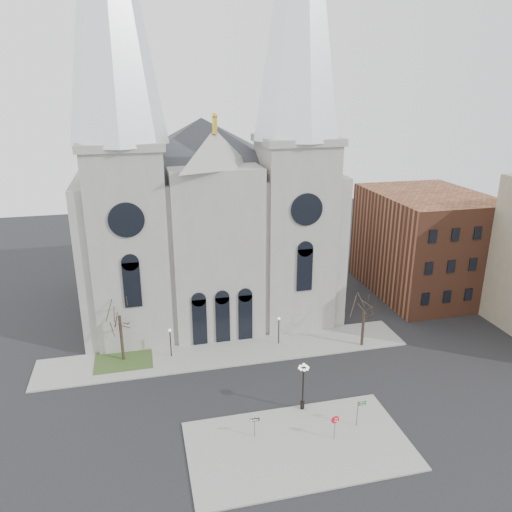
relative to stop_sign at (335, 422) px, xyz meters
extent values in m
plane|color=black|center=(-6.08, 4.94, -1.78)|extent=(160.00, 160.00, 0.00)
cube|color=gray|center=(-3.08, -0.06, -1.71)|extent=(18.00, 10.00, 0.14)
cube|color=gray|center=(-6.08, 15.94, -1.71)|extent=(40.00, 6.00, 0.14)
cube|color=#2D431D|center=(-17.08, 16.94, -1.69)|extent=(6.00, 5.00, 0.18)
cube|color=gray|center=(-6.08, 30.94, 7.22)|extent=(30.00, 24.00, 18.00)
pyramid|color=#2D3035|center=(-6.08, 30.94, 22.22)|extent=(33.00, 26.40, 6.00)
cube|color=gray|center=(-15.58, 22.44, 9.22)|extent=(8.00, 8.00, 22.00)
cylinder|color=black|center=(-15.58, 18.39, 13.22)|extent=(3.60, 0.30, 3.60)
cube|color=gray|center=(3.42, 22.44, 9.22)|extent=(8.00, 8.00, 22.00)
cylinder|color=black|center=(3.42, 18.39, 13.22)|extent=(3.60, 0.30, 3.60)
cube|color=gray|center=(-6.08, 20.94, 7.97)|extent=(10.00, 5.00, 19.50)
pyramid|color=gray|center=(-6.08, 20.94, 19.72)|extent=(11.00, 5.00, 4.00)
cube|color=brown|center=(23.92, 26.94, 5.22)|extent=(14.00, 18.00, 14.00)
cylinder|color=black|center=(-17.08, 16.94, 0.85)|extent=(0.32, 0.32, 5.25)
cylinder|color=black|center=(8.92, 13.94, 0.32)|extent=(0.32, 0.32, 4.20)
cylinder|color=black|center=(-12.08, 16.44, -0.14)|extent=(0.12, 0.12, 3.00)
sphere|color=white|center=(-12.08, 16.44, 1.46)|extent=(0.32, 0.32, 0.32)
cylinder|color=black|center=(-0.08, 16.44, -0.14)|extent=(0.12, 0.12, 3.00)
sphere|color=white|center=(-0.08, 16.44, 1.46)|extent=(0.32, 0.32, 0.32)
cylinder|color=slate|center=(0.00, 0.00, -0.54)|extent=(0.09, 0.09, 2.20)
cylinder|color=red|center=(0.00, 0.00, 0.23)|extent=(0.72, 0.34, 0.76)
cylinder|color=white|center=(0.00, 0.00, 0.23)|extent=(0.76, 0.34, 0.82)
cube|color=white|center=(0.00, 0.00, 0.35)|extent=(0.39, 0.18, 0.10)
cube|color=white|center=(0.00, 0.00, 0.10)|extent=(0.45, 0.21, 0.10)
cylinder|color=black|center=(-1.28, 4.44, 0.42)|extent=(0.14, 0.14, 4.12)
cylinder|color=black|center=(-1.28, 4.44, -1.28)|extent=(0.39, 0.39, 0.72)
sphere|color=white|center=(-1.28, 4.44, 2.89)|extent=(0.29, 0.29, 0.29)
cylinder|color=slate|center=(-6.34, 1.78, -0.70)|extent=(0.08, 0.08, 1.87)
cube|color=black|center=(-6.34, 1.78, 0.01)|extent=(0.82, 0.07, 0.27)
cylinder|color=slate|center=(2.47, 1.08, -0.41)|extent=(0.10, 0.10, 2.46)
cube|color=#0C5510|center=(2.87, 1.10, 0.65)|extent=(0.69, 0.06, 0.17)
cube|color=#0C5510|center=(2.87, 1.10, 0.43)|extent=(0.69, 0.06, 0.17)
camera|label=1|loc=(-14.23, -31.58, 26.12)|focal=35.00mm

